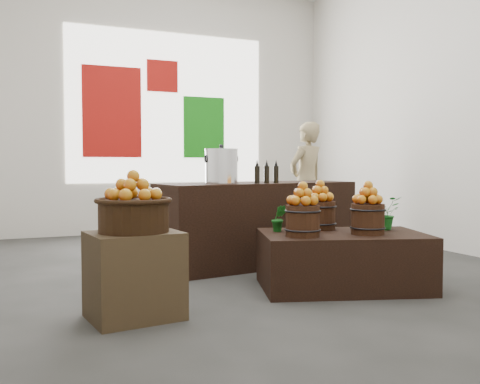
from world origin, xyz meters
name	(u,v)px	position (x,y,z in m)	size (l,w,h in m)	color
ground	(233,272)	(0.00, 0.00, 0.00)	(7.00, 7.00, 0.00)	#3D3D3B
back_wall	(150,107)	(0.00, 3.50, 2.00)	(6.00, 0.04, 4.00)	silver
back_opening	(168,108)	(0.30, 3.48, 2.00)	(3.20, 0.02, 2.40)	white
deco_red_left	(112,112)	(-0.60, 3.47, 1.90)	(0.90, 0.04, 1.40)	#A7110C
deco_green_right	(204,128)	(0.90, 3.47, 1.70)	(0.70, 0.04, 1.00)	#157C13
deco_red_upper	(162,76)	(0.20, 3.47, 2.50)	(0.50, 0.04, 0.50)	#A7110C
crate	(134,275)	(-1.25, -1.21, 0.31)	(0.62, 0.50, 0.62)	brown
wicker_basket	(134,216)	(-1.25, -1.21, 0.73)	(0.49, 0.49, 0.22)	black
apples_in_basket	(133,186)	(-1.25, -1.21, 0.94)	(0.38, 0.38, 0.21)	#990704
display_table	(343,260)	(0.63, -1.01, 0.25)	(1.42, 0.87, 0.49)	black
apple_bucket_front_left	(303,221)	(0.19, -1.08, 0.62)	(0.28, 0.28, 0.26)	#381C0F
apples_in_bucket_front_left	(303,194)	(0.19, -1.08, 0.85)	(0.21, 0.21, 0.19)	#990704
apple_bucket_front_right	(368,219)	(0.78, -1.17, 0.62)	(0.28, 0.28, 0.26)	#381C0F
apples_in_bucket_front_right	(368,193)	(0.78, -1.17, 0.85)	(0.21, 0.21, 0.19)	#990704
apple_bucket_rear	(320,215)	(0.58, -0.72, 0.62)	(0.28, 0.28, 0.26)	#381C0F
apples_in_bucket_rear	(320,191)	(0.58, -0.72, 0.85)	(0.21, 0.21, 0.19)	#990704
herb_garnish_right	(385,213)	(1.12, -0.96, 0.64)	(0.27, 0.24, 0.30)	#125717
herb_garnish_left	(279,218)	(0.15, -0.72, 0.61)	(0.13, 0.11, 0.24)	#125717
counter	(257,224)	(0.40, 0.28, 0.45)	(2.19, 0.70, 0.89)	black
stock_pot_left	(221,167)	(-0.04, 0.21, 1.06)	(0.34, 0.34, 0.34)	silver
oil_cruets	(269,171)	(0.43, 0.06, 1.02)	(0.24, 0.06, 0.25)	black
shopper	(306,182)	(1.81, 1.67, 0.85)	(0.62, 0.40, 1.69)	#96845C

